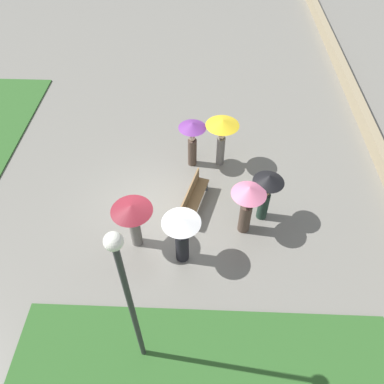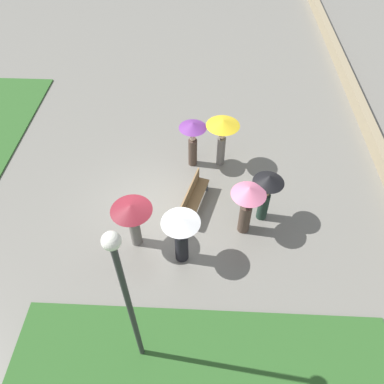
{
  "view_description": "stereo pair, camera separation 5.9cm",
  "coord_description": "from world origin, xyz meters",
  "px_view_note": "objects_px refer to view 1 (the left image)",
  "views": [
    {
      "loc": [
        -7.66,
        -1.54,
        9.57
      ],
      "look_at": [
        0.42,
        -1.22,
        0.63
      ],
      "focal_mm": 35.0,
      "sensor_mm": 36.0,
      "label": 1
    },
    {
      "loc": [
        -7.66,
        -1.6,
        9.57
      ],
      "look_at": [
        0.42,
        -1.22,
        0.63
      ],
      "focal_mm": 35.0,
      "sensor_mm": 36.0,
      "label": 2
    }
  ],
  "objects_px": {
    "crowd_person_yellow": "(222,131)",
    "crowd_person_white": "(182,232)",
    "crowd_person_black": "(267,188)",
    "park_bench": "(193,198)",
    "crowd_person_pink": "(248,200)",
    "lamp_post": "(128,293)",
    "crowd_person_maroon": "(133,215)",
    "crowd_person_purple": "(192,136)"
  },
  "relations": [
    {
      "from": "crowd_person_yellow",
      "to": "crowd_person_purple",
      "type": "distance_m",
      "value": 1.04
    },
    {
      "from": "lamp_post",
      "to": "crowd_person_pink",
      "type": "xyz_separation_m",
      "value": [
        3.94,
        -2.66,
        -1.79
      ]
    },
    {
      "from": "lamp_post",
      "to": "crowd_person_white",
      "type": "xyz_separation_m",
      "value": [
        2.82,
        -0.8,
        -1.9
      ]
    },
    {
      "from": "crowd_person_yellow",
      "to": "crowd_person_black",
      "type": "xyz_separation_m",
      "value": [
        -2.48,
        -1.32,
        -0.16
      ]
    },
    {
      "from": "crowd_person_black",
      "to": "crowd_person_pink",
      "type": "xyz_separation_m",
      "value": [
        -0.53,
        0.61,
        0.04
      ]
    },
    {
      "from": "crowd_person_maroon",
      "to": "lamp_post",
      "type": "bearing_deg",
      "value": -131.24
    },
    {
      "from": "park_bench",
      "to": "crowd_person_yellow",
      "type": "distance_m",
      "value": 2.57
    },
    {
      "from": "crowd_person_black",
      "to": "park_bench",
      "type": "bearing_deg",
      "value": 6.27
    },
    {
      "from": "crowd_person_pink",
      "to": "lamp_post",
      "type": "bearing_deg",
      "value": -87.12
    },
    {
      "from": "crowd_person_black",
      "to": "crowd_person_white",
      "type": "relative_size",
      "value": 1.0
    },
    {
      "from": "lamp_post",
      "to": "crowd_person_pink",
      "type": "bearing_deg",
      "value": -34.06
    },
    {
      "from": "crowd_person_yellow",
      "to": "crowd_person_white",
      "type": "height_order",
      "value": "crowd_person_yellow"
    },
    {
      "from": "park_bench",
      "to": "crowd_person_white",
      "type": "relative_size",
      "value": 1.05
    },
    {
      "from": "crowd_person_black",
      "to": "crowd_person_maroon",
      "type": "distance_m",
      "value": 4.06
    },
    {
      "from": "crowd_person_yellow",
      "to": "crowd_person_pink",
      "type": "xyz_separation_m",
      "value": [
        -3.01,
        -0.71,
        -0.12
      ]
    },
    {
      "from": "park_bench",
      "to": "crowd_person_pink",
      "type": "bearing_deg",
      "value": -101.58
    },
    {
      "from": "park_bench",
      "to": "crowd_person_black",
      "type": "relative_size",
      "value": 1.05
    },
    {
      "from": "crowd_person_yellow",
      "to": "crowd_person_maroon",
      "type": "distance_m",
      "value": 4.46
    },
    {
      "from": "crowd_person_purple",
      "to": "crowd_person_white",
      "type": "distance_m",
      "value": 4.06
    },
    {
      "from": "crowd_person_maroon",
      "to": "crowd_person_black",
      "type": "bearing_deg",
      "value": -34.85
    },
    {
      "from": "lamp_post",
      "to": "crowd_person_black",
      "type": "bearing_deg",
      "value": -36.2
    },
    {
      "from": "crowd_person_pink",
      "to": "crowd_person_maroon",
      "type": "bearing_deg",
      "value": -132.0
    },
    {
      "from": "crowd_person_black",
      "to": "crowd_person_maroon",
      "type": "relative_size",
      "value": 1.08
    },
    {
      "from": "park_bench",
      "to": "crowd_person_black",
      "type": "height_order",
      "value": "crowd_person_black"
    },
    {
      "from": "crowd_person_maroon",
      "to": "crowd_person_pink",
      "type": "bearing_deg",
      "value": -40.61
    },
    {
      "from": "lamp_post",
      "to": "crowd_person_black",
      "type": "height_order",
      "value": "lamp_post"
    },
    {
      "from": "lamp_post",
      "to": "crowd_person_maroon",
      "type": "distance_m",
      "value": 3.83
    },
    {
      "from": "crowd_person_white",
      "to": "crowd_person_maroon",
      "type": "bearing_deg",
      "value": -77.42
    },
    {
      "from": "crowd_person_white",
      "to": "crowd_person_maroon",
      "type": "height_order",
      "value": "crowd_person_white"
    },
    {
      "from": "crowd_person_purple",
      "to": "crowd_person_black",
      "type": "xyz_separation_m",
      "value": [
        -2.4,
        -2.34,
        0.05
      ]
    },
    {
      "from": "crowd_person_yellow",
      "to": "crowd_person_maroon",
      "type": "xyz_separation_m",
      "value": [
        -3.65,
        2.56,
        -0.16
      ]
    },
    {
      "from": "park_bench",
      "to": "crowd_person_pink",
      "type": "distance_m",
      "value": 2.04
    },
    {
      "from": "lamp_post",
      "to": "crowd_person_yellow",
      "type": "relative_size",
      "value": 2.58
    },
    {
      "from": "crowd_person_white",
      "to": "crowd_person_maroon",
      "type": "relative_size",
      "value": 1.08
    },
    {
      "from": "park_bench",
      "to": "crowd_person_maroon",
      "type": "xyz_separation_m",
      "value": [
        -1.47,
        1.64,
        0.85
      ]
    },
    {
      "from": "crowd_person_yellow",
      "to": "crowd_person_purple",
      "type": "relative_size",
      "value": 1.05
    },
    {
      "from": "lamp_post",
      "to": "crowd_person_maroon",
      "type": "bearing_deg",
      "value": 10.44
    },
    {
      "from": "park_bench",
      "to": "crowd_person_purple",
      "type": "relative_size",
      "value": 1.07
    },
    {
      "from": "crowd_person_white",
      "to": "crowd_person_pink",
      "type": "distance_m",
      "value": 2.17
    },
    {
      "from": "lamp_post",
      "to": "crowd_person_yellow",
      "type": "bearing_deg",
      "value": -15.7
    },
    {
      "from": "crowd_person_white",
      "to": "crowd_person_yellow",
      "type": "bearing_deg",
      "value": -164.18
    },
    {
      "from": "crowd_person_yellow",
      "to": "crowd_person_white",
      "type": "distance_m",
      "value": 4.29
    }
  ]
}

